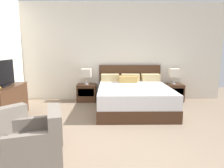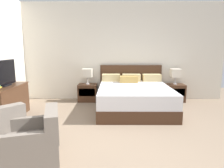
{
  "view_description": "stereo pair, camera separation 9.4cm",
  "coord_description": "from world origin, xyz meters",
  "px_view_note": "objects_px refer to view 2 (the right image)",
  "views": [
    {
      "loc": [
        -0.11,
        -2.47,
        1.54
      ],
      "look_at": [
        -0.05,
        1.96,
        0.75
      ],
      "focal_mm": 32.0,
      "sensor_mm": 36.0,
      "label": 1
    },
    {
      "loc": [
        -0.02,
        -2.47,
        1.54
      ],
      "look_at": [
        -0.05,
        1.96,
        0.75
      ],
      "focal_mm": 32.0,
      "sensor_mm": 36.0,
      "label": 2
    }
  ],
  "objects_px": {
    "bed": "(134,96)",
    "dresser": "(6,102)",
    "nightstand_right": "(175,93)",
    "table_lamp_left": "(87,73)",
    "table_lamp_right": "(176,73)",
    "tv": "(3,74)",
    "nightstand_left": "(88,93)",
    "armchair_companion": "(35,145)"
  },
  "relations": [
    {
      "from": "bed",
      "to": "dresser",
      "type": "relative_size",
      "value": 1.68
    },
    {
      "from": "nightstand_right",
      "to": "dresser",
      "type": "distance_m",
      "value": 4.46
    },
    {
      "from": "nightstand_right",
      "to": "dresser",
      "type": "xyz_separation_m",
      "value": [
        -4.19,
        -1.51,
        0.12
      ]
    },
    {
      "from": "table_lamp_left",
      "to": "table_lamp_right",
      "type": "distance_m",
      "value": 2.57
    },
    {
      "from": "table_lamp_left",
      "to": "table_lamp_right",
      "type": "bearing_deg",
      "value": 0.0
    },
    {
      "from": "nightstand_right",
      "to": "dresser",
      "type": "bearing_deg",
      "value": -160.23
    },
    {
      "from": "bed",
      "to": "tv",
      "type": "xyz_separation_m",
      "value": [
        -2.9,
        -0.71,
        0.68
      ]
    },
    {
      "from": "nightstand_right",
      "to": "tv",
      "type": "relative_size",
      "value": 0.56
    },
    {
      "from": "nightstand_left",
      "to": "tv",
      "type": "bearing_deg",
      "value": -137.49
    },
    {
      "from": "table_lamp_left",
      "to": "table_lamp_right",
      "type": "xyz_separation_m",
      "value": [
        2.57,
        0.0,
        0.0
      ]
    },
    {
      "from": "tv",
      "to": "armchair_companion",
      "type": "distance_m",
      "value": 2.39
    },
    {
      "from": "armchair_companion",
      "to": "table_lamp_left",
      "type": "bearing_deg",
      "value": 85.32
    },
    {
      "from": "dresser",
      "to": "armchair_companion",
      "type": "xyz_separation_m",
      "value": [
        1.35,
        -1.81,
        -0.09
      ]
    },
    {
      "from": "nightstand_left",
      "to": "tv",
      "type": "distance_m",
      "value": 2.33
    },
    {
      "from": "nightstand_right",
      "to": "bed",
      "type": "bearing_deg",
      "value": -148.77
    },
    {
      "from": "table_lamp_left",
      "to": "table_lamp_right",
      "type": "height_order",
      "value": "same"
    },
    {
      "from": "nightstand_left",
      "to": "nightstand_right",
      "type": "relative_size",
      "value": 1.0
    },
    {
      "from": "table_lamp_left",
      "to": "tv",
      "type": "height_order",
      "value": "tv"
    },
    {
      "from": "dresser",
      "to": "tv",
      "type": "bearing_deg",
      "value": 81.97
    },
    {
      "from": "nightstand_right",
      "to": "dresser",
      "type": "height_order",
      "value": "dresser"
    },
    {
      "from": "table_lamp_right",
      "to": "dresser",
      "type": "bearing_deg",
      "value": -160.22
    },
    {
      "from": "bed",
      "to": "dresser",
      "type": "bearing_deg",
      "value": -165.95
    },
    {
      "from": "table_lamp_left",
      "to": "dresser",
      "type": "bearing_deg",
      "value": -137.16
    },
    {
      "from": "armchair_companion",
      "to": "dresser",
      "type": "bearing_deg",
      "value": 126.76
    },
    {
      "from": "bed",
      "to": "table_lamp_right",
      "type": "bearing_deg",
      "value": 31.28
    },
    {
      "from": "nightstand_right",
      "to": "tv",
      "type": "distance_m",
      "value": 4.51
    },
    {
      "from": "table_lamp_right",
      "to": "tv",
      "type": "relative_size",
      "value": 0.46
    },
    {
      "from": "bed",
      "to": "tv",
      "type": "distance_m",
      "value": 3.07
    },
    {
      "from": "nightstand_left",
      "to": "armchair_companion",
      "type": "bearing_deg",
      "value": -94.68
    },
    {
      "from": "nightstand_left",
      "to": "table_lamp_left",
      "type": "height_order",
      "value": "table_lamp_left"
    },
    {
      "from": "table_lamp_right",
      "to": "armchair_companion",
      "type": "bearing_deg",
      "value": -130.51
    },
    {
      "from": "nightstand_right",
      "to": "table_lamp_left",
      "type": "xyz_separation_m",
      "value": [
        -2.57,
        0.0,
        0.58
      ]
    },
    {
      "from": "bed",
      "to": "table_lamp_left",
      "type": "relative_size",
      "value": 4.71
    },
    {
      "from": "nightstand_left",
      "to": "armchair_companion",
      "type": "height_order",
      "value": "armchair_companion"
    },
    {
      "from": "dresser",
      "to": "nightstand_right",
      "type": "bearing_deg",
      "value": 19.77
    },
    {
      "from": "bed",
      "to": "armchair_companion",
      "type": "xyz_separation_m",
      "value": [
        -1.55,
        -2.54,
        -0.04
      ]
    },
    {
      "from": "table_lamp_left",
      "to": "armchair_companion",
      "type": "height_order",
      "value": "table_lamp_left"
    },
    {
      "from": "bed",
      "to": "dresser",
      "type": "xyz_separation_m",
      "value": [
        -2.91,
        -0.73,
        0.05
      ]
    },
    {
      "from": "nightstand_left",
      "to": "dresser",
      "type": "relative_size",
      "value": 0.43
    },
    {
      "from": "table_lamp_left",
      "to": "tv",
      "type": "xyz_separation_m",
      "value": [
        -1.62,
        -1.49,
        0.17
      ]
    },
    {
      "from": "nightstand_right",
      "to": "table_lamp_right",
      "type": "height_order",
      "value": "table_lamp_right"
    },
    {
      "from": "dresser",
      "to": "armchair_companion",
      "type": "relative_size",
      "value": 1.48
    }
  ]
}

